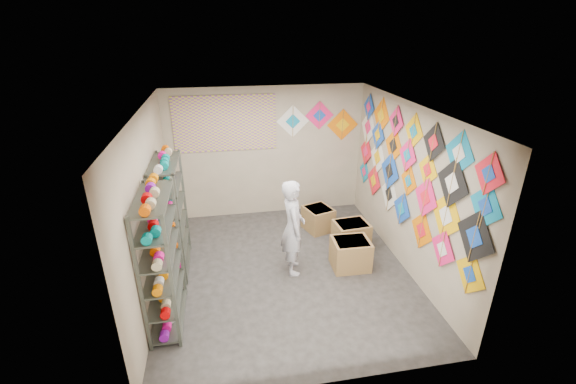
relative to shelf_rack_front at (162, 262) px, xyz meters
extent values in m
plane|color=#2B2926|center=(1.78, 0.85, -0.95)|extent=(4.50, 4.50, 0.00)
plane|color=tan|center=(1.78, 3.10, 0.40)|extent=(4.00, 0.00, 4.00)
plane|color=tan|center=(1.78, -1.40, 0.40)|extent=(4.00, 0.00, 4.00)
plane|color=tan|center=(-0.22, 0.85, 0.40)|extent=(0.00, 4.50, 4.50)
plane|color=tan|center=(3.78, 0.85, 0.40)|extent=(0.00, 4.50, 4.50)
plane|color=#666056|center=(1.78, 0.85, 1.75)|extent=(4.50, 4.50, 0.00)
cube|color=#4C5147|center=(0.00, 0.00, 0.00)|extent=(0.40, 1.10, 1.90)
cube|color=#4C5147|center=(0.00, 1.30, 0.00)|extent=(0.40, 1.10, 1.90)
cylinder|color=#FC0C8D|center=(0.00, -0.48, 0.09)|extent=(0.12, 0.10, 0.12)
cylinder|color=#F45900|center=(0.00, -0.29, 0.09)|extent=(0.12, 0.10, 0.12)
cylinder|color=orange|center=(0.00, -0.10, 0.09)|extent=(0.12, 0.10, 0.12)
cylinder|color=silver|center=(0.00, 0.10, 0.09)|extent=(0.12, 0.10, 0.12)
cylinder|color=#D50001|center=(0.00, 0.29, 0.09)|extent=(0.12, 0.10, 0.12)
cylinder|color=purple|center=(0.00, 0.48, 0.09)|extent=(0.12, 0.10, 0.12)
cylinder|color=#C4B385|center=(0.00, 0.82, 0.09)|extent=(0.12, 0.10, 0.12)
cylinder|color=#008483|center=(0.00, 1.01, 0.09)|extent=(0.12, 0.10, 0.12)
cylinder|color=#FC0C8D|center=(0.00, 1.20, 0.09)|extent=(0.12, 0.10, 0.12)
cylinder|color=#F45900|center=(0.00, 1.40, 0.09)|extent=(0.12, 0.10, 0.12)
cylinder|color=orange|center=(0.00, 1.59, 0.09)|extent=(0.12, 0.10, 0.12)
cylinder|color=silver|center=(0.00, 1.78, 0.09)|extent=(0.12, 0.10, 0.12)
cube|color=#F4B306|center=(3.77, -0.99, 0.02)|extent=(0.02, 0.59, 0.59)
cube|color=#F51C68|center=(3.75, -0.39, 0.02)|extent=(0.01, 0.57, 0.57)
cube|color=orange|center=(3.77, 0.21, -0.03)|extent=(0.02, 0.63, 0.63)
cube|color=#174AB6|center=(3.75, 0.87, 0.02)|extent=(0.03, 0.58, 0.58)
cube|color=silver|center=(3.77, 1.41, 0.05)|extent=(0.02, 0.67, 0.67)
cube|color=red|center=(3.75, 2.10, 0.04)|extent=(0.01, 0.63, 0.63)
cube|color=#0D80AC|center=(3.77, 2.65, 0.02)|extent=(0.01, 0.51, 0.51)
cube|color=black|center=(3.75, -0.95, 0.53)|extent=(0.03, 0.71, 0.71)
cube|color=#F4B306|center=(3.77, -0.31, 0.49)|extent=(0.03, 0.72, 0.72)
cube|color=#F51C68|center=(3.75, 0.22, 0.52)|extent=(0.04, 0.63, 0.63)
cube|color=orange|center=(3.77, 0.80, 0.55)|extent=(0.01, 0.52, 0.52)
cube|color=#174AB6|center=(3.75, 1.46, 0.47)|extent=(0.04, 0.70, 0.70)
cube|color=silver|center=(3.77, 2.06, 0.53)|extent=(0.03, 0.68, 0.68)
cube|color=red|center=(3.75, 2.61, 0.47)|extent=(0.03, 0.58, 0.58)
cube|color=#0D80AC|center=(3.77, -0.99, 0.95)|extent=(0.03, 0.57, 0.57)
cube|color=black|center=(3.75, -0.34, 0.97)|extent=(0.02, 0.70, 0.70)
cube|color=#F4B306|center=(3.77, 0.30, 0.92)|extent=(0.02, 0.52, 0.52)
cube|color=#F51C68|center=(3.75, 0.91, 0.94)|extent=(0.03, 0.56, 0.56)
cube|color=orange|center=(3.77, 1.46, 0.93)|extent=(0.03, 0.65, 0.65)
cube|color=#174AB6|center=(3.75, 2.11, 0.95)|extent=(0.03, 0.57, 0.57)
cube|color=silver|center=(3.77, 2.65, 0.97)|extent=(0.04, 0.71, 0.71)
cube|color=red|center=(3.75, -0.95, 1.33)|extent=(0.03, 0.52, 0.52)
cube|color=#0D80AC|center=(3.77, -0.34, 1.37)|extent=(0.03, 0.61, 0.61)
cube|color=black|center=(3.75, 0.23, 1.35)|extent=(0.03, 0.57, 0.57)
cube|color=#F4B306|center=(3.77, 0.84, 1.34)|extent=(0.02, 0.56, 0.56)
cube|color=#F51C68|center=(3.75, 1.43, 1.36)|extent=(0.02, 0.53, 0.53)
cube|color=orange|center=(3.77, 2.08, 1.31)|extent=(0.04, 0.69, 0.69)
cube|color=#174AB6|center=(3.75, 2.65, 1.36)|extent=(0.02, 0.52, 0.52)
cube|color=silver|center=(2.33, 3.09, 1.04)|extent=(0.67, 0.02, 0.67)
cube|color=#F51C68|center=(2.88, 3.09, 1.13)|extent=(0.59, 0.02, 0.59)
cube|color=orange|center=(3.38, 3.09, 0.92)|extent=(0.66, 0.02, 0.66)
cube|color=#854597|center=(0.98, 3.08, 1.05)|extent=(2.00, 0.01, 1.10)
imported|color=silver|center=(1.91, 0.86, -0.15)|extent=(0.62, 0.43, 1.61)
cube|color=olive|center=(2.88, 0.77, -0.70)|extent=(0.62, 0.52, 0.51)
cube|color=olive|center=(3.10, 1.39, -0.70)|extent=(0.64, 0.54, 0.49)
cube|color=olive|center=(2.67, 2.13, -0.72)|extent=(0.63, 0.66, 0.47)
camera|label=1|loc=(0.87, -4.44, 2.84)|focal=24.00mm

